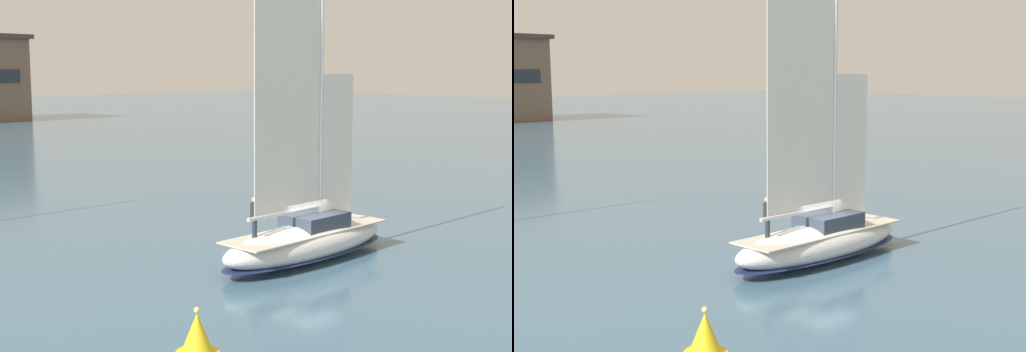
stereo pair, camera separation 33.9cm
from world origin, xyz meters
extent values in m
plane|color=#42667F|center=(0.00, 0.00, 0.00)|extent=(400.00, 400.00, 0.00)
ellipsoid|color=silver|center=(0.00, 0.00, 0.81)|extent=(9.57, 2.93, 1.62)
ellipsoid|color=#19234C|center=(0.00, 0.00, 0.36)|extent=(9.67, 2.96, 0.19)
cube|color=beige|center=(0.00, 0.00, 1.28)|extent=(8.42, 2.48, 0.06)
cube|color=#333D4C|center=(0.47, -0.01, 1.64)|extent=(2.71, 1.94, 0.67)
cylinder|color=silver|center=(0.76, -0.02, 7.25)|extent=(0.19, 0.19, 11.88)
cylinder|color=silver|center=(-1.38, 0.04, 2.26)|extent=(4.28, 0.28, 0.16)
cube|color=white|center=(-1.21, 0.03, 7.13)|extent=(3.93, 0.14, 9.74)
cube|color=white|center=(1.90, -0.06, 4.58)|extent=(2.09, 0.08, 6.53)
cylinder|color=#232838|center=(-2.84, 0.40, 1.74)|extent=(0.21, 0.21, 0.85)
cylinder|color=#262628|center=(-2.84, 0.40, 2.49)|extent=(0.35, 0.35, 0.65)
sphere|color=tan|center=(-2.84, 0.40, 2.93)|extent=(0.24, 0.24, 0.24)
cone|color=yellow|center=(-11.36, -5.66, 1.36)|extent=(0.85, 0.85, 1.03)
sphere|color=#F2F266|center=(-11.36, -5.66, 1.96)|extent=(0.16, 0.16, 0.16)
camera|label=1|loc=(-22.93, -18.65, 7.91)|focal=50.00mm
camera|label=2|loc=(-22.69, -18.90, 7.91)|focal=50.00mm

